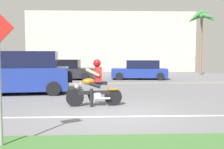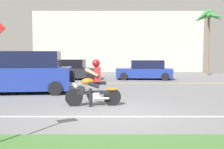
{
  "view_description": "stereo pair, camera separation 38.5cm",
  "coord_description": "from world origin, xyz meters",
  "px_view_note": "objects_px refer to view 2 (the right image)",
  "views": [
    {
      "loc": [
        -0.45,
        -7.5,
        1.79
      ],
      "look_at": [
        -0.01,
        3.36,
        0.96
      ],
      "focal_mm": 39.55,
      "sensor_mm": 36.0,
      "label": 1
    },
    {
      "loc": [
        -0.06,
        -7.51,
        1.79
      ],
      "look_at": [
        -0.01,
        3.36,
        0.96
      ],
      "focal_mm": 39.55,
      "sensor_mm": 36.0,
      "label": 2
    }
  ],
  "objects_px": {
    "suv_nearby": "(24,73)",
    "parked_car_0": "(10,67)",
    "parked_car_1": "(70,70)",
    "motorcyclist": "(93,86)",
    "parked_car_2": "(144,70)",
    "palm_tree_0": "(207,19)"
  },
  "relations": [
    {
      "from": "motorcyclist",
      "to": "palm_tree_0",
      "type": "height_order",
      "value": "palm_tree_0"
    },
    {
      "from": "motorcyclist",
      "to": "parked_car_0",
      "type": "bearing_deg",
      "value": 122.68
    },
    {
      "from": "suv_nearby",
      "to": "parked_car_1",
      "type": "xyz_separation_m",
      "value": [
        1.09,
        6.83,
        -0.26
      ]
    },
    {
      "from": "parked_car_1",
      "to": "parked_car_0",
      "type": "bearing_deg",
      "value": 154.84
    },
    {
      "from": "suv_nearby",
      "to": "parked_car_1",
      "type": "height_order",
      "value": "suv_nearby"
    },
    {
      "from": "suv_nearby",
      "to": "parked_car_0",
      "type": "height_order",
      "value": "suv_nearby"
    },
    {
      "from": "palm_tree_0",
      "to": "suv_nearby",
      "type": "bearing_deg",
      "value": -140.76
    },
    {
      "from": "parked_car_1",
      "to": "suv_nearby",
      "type": "bearing_deg",
      "value": -99.05
    },
    {
      "from": "motorcyclist",
      "to": "parked_car_2",
      "type": "xyz_separation_m",
      "value": [
        3.14,
        9.96,
        -0.02
      ]
    },
    {
      "from": "motorcyclist",
      "to": "parked_car_2",
      "type": "distance_m",
      "value": 10.45
    },
    {
      "from": "parked_car_0",
      "to": "motorcyclist",
      "type": "bearing_deg",
      "value": -57.32
    },
    {
      "from": "motorcyclist",
      "to": "parked_car_0",
      "type": "xyz_separation_m",
      "value": [
        -8.11,
        12.64,
        0.08
      ]
    },
    {
      "from": "parked_car_2",
      "to": "palm_tree_0",
      "type": "relative_size",
      "value": 0.71
    },
    {
      "from": "parked_car_0",
      "to": "parked_car_2",
      "type": "relative_size",
      "value": 0.91
    },
    {
      "from": "parked_car_2",
      "to": "palm_tree_0",
      "type": "height_order",
      "value": "palm_tree_0"
    },
    {
      "from": "motorcyclist",
      "to": "parked_car_0",
      "type": "relative_size",
      "value": 0.51
    },
    {
      "from": "motorcyclist",
      "to": "parked_car_1",
      "type": "xyz_separation_m",
      "value": [
        -2.48,
        9.99,
        0.0
      ]
    },
    {
      "from": "motorcyclist",
      "to": "suv_nearby",
      "type": "xyz_separation_m",
      "value": [
        -3.57,
        3.17,
        0.26
      ]
    },
    {
      "from": "parked_car_0",
      "to": "palm_tree_0",
      "type": "relative_size",
      "value": 0.65
    },
    {
      "from": "motorcyclist",
      "to": "palm_tree_0",
      "type": "distance_m",
      "value": 17.15
    },
    {
      "from": "parked_car_1",
      "to": "palm_tree_0",
      "type": "height_order",
      "value": "palm_tree_0"
    },
    {
      "from": "motorcyclist",
      "to": "parked_car_2",
      "type": "bearing_deg",
      "value": 72.48
    }
  ]
}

